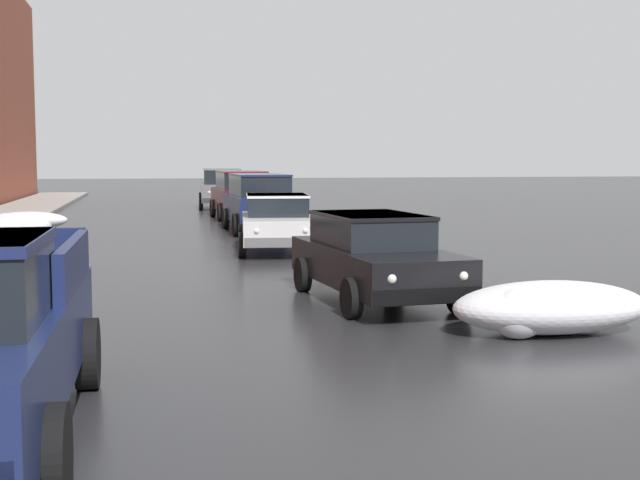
{
  "coord_description": "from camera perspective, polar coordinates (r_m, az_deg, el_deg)",
  "views": [
    {
      "loc": [
        -0.73,
        0.67,
        2.33
      ],
      "look_at": [
        1.19,
        10.71,
        1.36
      ],
      "focal_mm": 49.07,
      "sensor_mm": 36.0,
      "label": 1
    }
  ],
  "objects": [
    {
      "name": "sedan_black_parked_kerbside_close",
      "position": [
        14.21,
        3.51,
        -0.98
      ],
      "size": [
        2.17,
        4.53,
        1.42
      ],
      "color": "black",
      "rests_on": "ground"
    },
    {
      "name": "suv_grey_at_far_intersection",
      "position": [
        40.59,
        -6.41,
        3.47
      ],
      "size": [
        2.29,
        4.7,
        1.82
      ],
      "color": "slate",
      "rests_on": "ground"
    },
    {
      "name": "snow_bank_near_corner_right",
      "position": [
        24.07,
        2.26,
        0.59
      ],
      "size": [
        1.74,
        1.49,
        0.63
      ],
      "color": "white",
      "rests_on": "ground"
    },
    {
      "name": "suv_darkblue_parked_far_down_block",
      "position": [
        27.48,
        -3.98,
        2.59
      ],
      "size": [
        2.1,
        4.61,
        1.82
      ],
      "color": "navy",
      "rests_on": "ground"
    },
    {
      "name": "snow_bank_mid_block_left",
      "position": [
        29.92,
        -18.76,
        1.2
      ],
      "size": [
        2.54,
        1.09,
        0.59
      ],
      "color": "white",
      "rests_on": "ground"
    },
    {
      "name": "snow_bank_along_left_kerb",
      "position": [
        11.99,
        14.7,
        -4.33
      ],
      "size": [
        2.7,
        1.4,
        0.7
      ],
      "color": "white",
      "rests_on": "ground"
    },
    {
      "name": "snow_bank_along_right_kerb",
      "position": [
        26.04,
        -18.97,
        0.8
      ],
      "size": [
        1.64,
        1.28,
        0.78
      ],
      "color": "white",
      "rests_on": "ground"
    },
    {
      "name": "sedan_white_parked_kerbside_mid",
      "position": [
        21.67,
        -2.81,
        1.21
      ],
      "size": [
        2.2,
        4.03,
        1.42
      ],
      "color": "silver",
      "rests_on": "ground"
    },
    {
      "name": "suv_maroon_queued_behind_truck",
      "position": [
        33.58,
        -5.16,
        3.09
      ],
      "size": [
        2.22,
        4.47,
        1.82
      ],
      "color": "maroon",
      "rests_on": "ground"
    }
  ]
}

